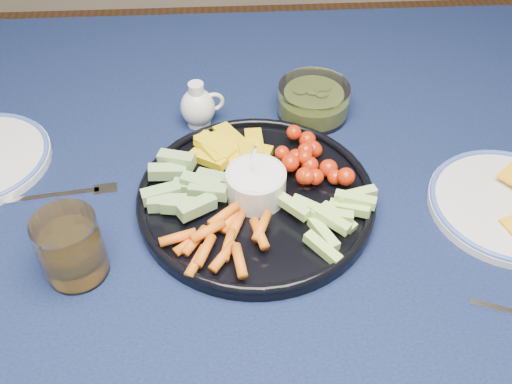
{
  "coord_description": "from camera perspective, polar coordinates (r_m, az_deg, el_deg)",
  "views": [
    {
      "loc": [
        0.03,
        -0.66,
        1.38
      ],
      "look_at": [
        0.06,
        -0.06,
        0.77
      ],
      "focal_mm": 40.0,
      "sensor_mm": 36.0,
      "label": 1
    }
  ],
  "objects": [
    {
      "name": "dining_table",
      "position": [
        0.98,
        -3.81,
        -2.17
      ],
      "size": [
        1.67,
        1.07,
        0.75
      ],
      "color": "#4B3219",
      "rests_on": "ground"
    },
    {
      "name": "crudite_platter",
      "position": [
        0.86,
        -0.17,
        -0.22
      ],
      "size": [
        0.36,
        0.36,
        0.12
      ],
      "color": "black",
      "rests_on": "dining_table"
    },
    {
      "name": "creamer_pitcher",
      "position": [
        1.0,
        -5.79,
        8.49
      ],
      "size": [
        0.08,
        0.06,
        0.08
      ],
      "color": "silver",
      "rests_on": "dining_table"
    },
    {
      "name": "pickle_bowl",
      "position": [
        1.03,
        5.74,
        8.94
      ],
      "size": [
        0.13,
        0.13,
        0.06
      ],
      "color": "white",
      "rests_on": "dining_table"
    },
    {
      "name": "cheese_plate",
      "position": [
        0.94,
        23.96,
        -1.01
      ],
      "size": [
        0.24,
        0.24,
        0.03
      ],
      "color": "silver",
      "rests_on": "dining_table"
    },
    {
      "name": "juice_tumbler",
      "position": [
        0.8,
        -17.91,
        -5.59
      ],
      "size": [
        0.08,
        0.08,
        0.1
      ],
      "color": "white",
      "rests_on": "dining_table"
    },
    {
      "name": "fork_left",
      "position": [
        0.93,
        -17.93,
        -0.16
      ],
      "size": [
        0.17,
        0.04,
        0.0
      ],
      "color": "white",
      "rests_on": "dining_table"
    }
  ]
}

